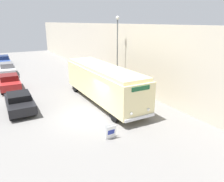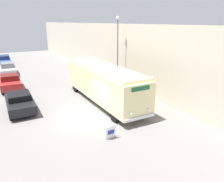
{
  "view_description": "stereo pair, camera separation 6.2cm",
  "coord_description": "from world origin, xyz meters",
  "views": [
    {
      "loc": [
        -5.5,
        -13.74,
        6.69
      ],
      "look_at": [
        1.95,
        -0.47,
        1.81
      ],
      "focal_mm": 35.0,
      "sensor_mm": 36.0,
      "label": 1
    },
    {
      "loc": [
        -5.44,
        -13.77,
        6.69
      ],
      "look_at": [
        1.95,
        -0.47,
        1.81
      ],
      "focal_mm": 35.0,
      "sensor_mm": 36.0,
      "label": 2
    }
  ],
  "objects": [
    {
      "name": "ground_plane",
      "position": [
        0.0,
        0.0,
        0.0
      ],
      "size": [
        80.0,
        80.0,
        0.0
      ],
      "primitive_type": "plane",
      "color": "slate"
    },
    {
      "name": "building_wall_right",
      "position": [
        7.01,
        10.0,
        3.22
      ],
      "size": [
        0.3,
        60.0,
        6.43
      ],
      "color": "beige",
      "rests_on": "ground_plane"
    },
    {
      "name": "vintage_bus",
      "position": [
        2.55,
        2.16,
        1.77
      ],
      "size": [
        2.5,
        10.72,
        3.11
      ],
      "color": "black",
      "rests_on": "ground_plane"
    },
    {
      "name": "sign_board",
      "position": [
        0.09,
        -3.6,
        0.42
      ],
      "size": [
        0.64,
        0.33,
        0.86
      ],
      "color": "gray",
      "rests_on": "ground_plane"
    },
    {
      "name": "streetlamp",
      "position": [
        5.95,
        5.55,
        4.58
      ],
      "size": [
        0.36,
        0.36,
        7.18
      ],
      "color": "#595E60",
      "rests_on": "ground_plane"
    },
    {
      "name": "parked_car_near",
      "position": [
        -4.01,
        3.5,
        0.73
      ],
      "size": [
        1.94,
        4.2,
        1.41
      ],
      "rotation": [
        0.0,
        0.0,
        -0.01
      ],
      "color": "black",
      "rests_on": "ground_plane"
    },
    {
      "name": "parked_car_mid",
      "position": [
        -4.12,
        9.94,
        0.78
      ],
      "size": [
        2.05,
        4.08,
        1.55
      ],
      "rotation": [
        0.0,
        0.0,
        -0.04
      ],
      "color": "black",
      "rests_on": "ground_plane"
    },
    {
      "name": "parked_car_far",
      "position": [
        -3.74,
        17.15,
        0.78
      ],
      "size": [
        2.04,
        4.63,
        1.57
      ],
      "rotation": [
        0.0,
        0.0,
        -0.05
      ],
      "color": "black",
      "rests_on": "ground_plane"
    },
    {
      "name": "parked_car_distant",
      "position": [
        -3.71,
        24.66,
        0.78
      ],
      "size": [
        2.04,
        4.82,
        1.52
      ],
      "rotation": [
        0.0,
        0.0,
        -0.03
      ],
      "color": "black",
      "rests_on": "ground_plane"
    }
  ]
}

